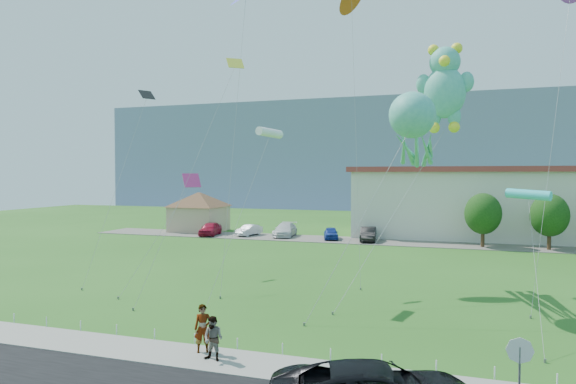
{
  "coord_description": "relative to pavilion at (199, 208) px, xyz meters",
  "views": [
    {
      "loc": [
        7.74,
        -20.71,
        7.35
      ],
      "look_at": [
        -1.88,
        8.0,
        6.3
      ],
      "focal_mm": 32.0,
      "sensor_mm": 36.0,
      "label": 1
    }
  ],
  "objects": [
    {
      "name": "small_kite_white",
      "position": [
        21.05,
        -30.3,
        6.69
      ],
      "size": [
        1.77,
        7.08,
        10.24
      ],
      "color": "white",
      "rests_on": "ground"
    },
    {
      "name": "teddy_bear_kite",
      "position": [
        30.73,
        -23.01,
        10.18
      ],
      "size": [
        7.11,
        11.04,
        15.98
      ],
      "color": "teal",
      "rests_on": "ground"
    },
    {
      "name": "tree_mid",
      "position": [
        40.0,
        -4.0,
        0.36
      ],
      "size": [
        3.6,
        3.6,
        5.47
      ],
      "color": "#3F2B19",
      "rests_on": "ground"
    },
    {
      "name": "small_kite_blue",
      "position": [
        16.68,
        -23.59,
        17.12
      ],
      "size": [
        2.74,
        8.9,
        21.41
      ],
      "color": "#232BC9",
      "rests_on": "ground"
    },
    {
      "name": "small_kite_cyan",
      "position": [
        35.12,
        -29.69,
        3.23
      ],
      "size": [
        0.5,
        8.39,
        6.74
      ],
      "color": "#2FCBD5",
      "rests_on": "ground"
    },
    {
      "name": "small_kite_orange",
      "position": [
        24.13,
        -21.31,
        16.69
      ],
      "size": [
        2.73,
        6.2,
        20.95
      ],
      "color": "#D95218",
      "rests_on": "ground"
    },
    {
      "name": "small_kite_black",
      "position": [
        8.34,
        -24.79,
        8.81
      ],
      "size": [
        1.57,
        9.34,
        14.06
      ],
      "color": "black",
      "rests_on": "ground"
    },
    {
      "name": "small_kite_pink",
      "position": [
        14.86,
        -29.33,
        3.27
      ],
      "size": [
        3.01,
        5.36,
        7.38
      ],
      "color": "#CA2C75",
      "rests_on": "ground"
    },
    {
      "name": "hill_ridge",
      "position": [
        24.0,
        82.0,
        9.48
      ],
      "size": [
        160.0,
        50.0,
        25.0
      ],
      "primitive_type": "cube",
      "color": "slate",
      "rests_on": "ground"
    },
    {
      "name": "pedestrian_left",
      "position": [
        21.9,
        -40.24,
        -1.95
      ],
      "size": [
        0.85,
        0.74,
        1.95
      ],
      "primitive_type": "imported",
      "rotation": [
        0.0,
        0.0,
        0.47
      ],
      "color": "gray",
      "rests_on": "sidewalk"
    },
    {
      "name": "parking_strip",
      "position": [
        24.0,
        -3.0,
        -2.99
      ],
      "size": [
        70.0,
        6.0,
        0.06
      ],
      "primitive_type": "cube",
      "color": "#59544C",
      "rests_on": "ground"
    },
    {
      "name": "sidewalk",
      "position": [
        24.0,
        -40.75,
        -2.97
      ],
      "size": [
        80.0,
        2.5,
        0.1
      ],
      "primitive_type": "cube",
      "color": "gray",
      "rests_on": "ground"
    },
    {
      "name": "stop_sign",
      "position": [
        33.5,
        -42.21,
        -1.15
      ],
      "size": [
        0.8,
        0.07,
        2.5
      ],
      "color": "slate",
      "rests_on": "ground"
    },
    {
      "name": "ground",
      "position": [
        24.0,
        -38.0,
        -3.02
      ],
      "size": [
        160.0,
        160.0,
        0.0
      ],
      "primitive_type": "plane",
      "color": "#265818",
      "rests_on": "ground"
    },
    {
      "name": "parked_car_blue",
      "position": [
        18.1,
        -2.81,
        -2.3
      ],
      "size": [
        2.53,
        4.16,
        1.32
      ],
      "primitive_type": "imported",
      "rotation": [
        0.0,
        0.0,
        0.27
      ],
      "color": "navy",
      "rests_on": "parking_strip"
    },
    {
      "name": "pavilion",
      "position": [
        0.0,
        0.0,
        0.0
      ],
      "size": [
        9.2,
        9.2,
        5.0
      ],
      "color": "tan",
      "rests_on": "ground"
    },
    {
      "name": "parked_car_white",
      "position": [
        12.39,
        -2.05,
        -2.19
      ],
      "size": [
        2.72,
        5.51,
        1.54
      ],
      "primitive_type": "imported",
      "rotation": [
        0.0,
        0.0,
        0.11
      ],
      "color": "silver",
      "rests_on": "parking_strip"
    },
    {
      "name": "octopus_kite",
      "position": [
        29.2,
        -28.32,
        6.92
      ],
      "size": [
        5.88,
        11.89,
        11.91
      ],
      "color": "teal",
      "rests_on": "ground"
    },
    {
      "name": "parked_car_red",
      "position": [
        3.57,
        -3.85,
        -2.18
      ],
      "size": [
        2.57,
        4.83,
        1.56
      ],
      "primitive_type": "imported",
      "rotation": [
        0.0,
        0.0,
        0.16
      ],
      "color": "#AE1534",
      "rests_on": "parking_strip"
    },
    {
      "name": "parked_car_black",
      "position": [
        22.36,
        -3.18,
        -2.2
      ],
      "size": [
        2.2,
        4.83,
        1.54
      ],
      "primitive_type": "imported",
      "rotation": [
        0.0,
        0.0,
        0.13
      ],
      "color": "black",
      "rests_on": "parking_strip"
    },
    {
      "name": "small_kite_yellow",
      "position": [
        16.82,
        -27.61,
        9.86
      ],
      "size": [
        2.65,
        9.77,
        15.37
      ],
      "color": "gold",
      "rests_on": "ground"
    },
    {
      "name": "parked_car_silver",
      "position": [
        8.06,
        -2.62,
        -2.33
      ],
      "size": [
        2.25,
        4.08,
        1.27
      ],
      "primitive_type": "imported",
      "rotation": [
        0.0,
        0.0,
        -0.25
      ],
      "color": "silver",
      "rests_on": "parking_strip"
    },
    {
      "name": "pedestrian_right",
      "position": [
        22.72,
        -40.95,
        -2.06
      ],
      "size": [
        0.9,
        0.74,
        1.72
      ],
      "primitive_type": "imported",
      "rotation": [
        0.0,
        0.0,
        -0.11
      ],
      "color": "gray",
      "rests_on": "sidewalk"
    },
    {
      "name": "tree_near",
      "position": [
        34.0,
        -4.0,
        0.36
      ],
      "size": [
        3.6,
        3.6,
        5.47
      ],
      "color": "#3F2B19",
      "rests_on": "ground"
    },
    {
      "name": "rope_fence",
      "position": [
        24.0,
        -39.3,
        -2.77
      ],
      "size": [
        26.05,
        0.05,
        0.5
      ],
      "color": "white",
      "rests_on": "ground"
    }
  ]
}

